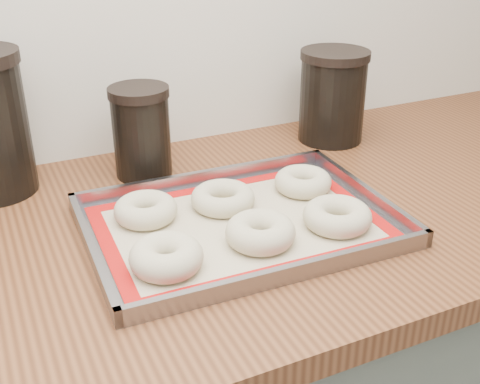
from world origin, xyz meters
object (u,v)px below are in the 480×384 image
baking_tray (240,223)px  canister_right (332,96)px  bagel_back_left (146,210)px  bagel_back_mid (223,198)px  bagel_back_right (303,182)px  bagel_front_mid (260,232)px  canister_mid (141,132)px  bagel_front_left (166,257)px  bagel_front_right (337,216)px

baking_tray → canister_right: (0.32, 0.25, 0.09)m
bagel_back_left → bagel_back_mid: bagel_back_left is taller
bagel_back_right → bagel_back_mid: bearing=178.9°
bagel_front_mid → canister_mid: 0.33m
bagel_front_left → bagel_back_right: bagel_front_left is taller
bagel_back_right → bagel_back_left: bearing=176.8°
canister_mid → bagel_front_mid: bearing=-75.8°
bagel_front_mid → bagel_front_left: bearing=-177.7°
bagel_front_left → bagel_back_mid: (0.14, 0.13, -0.00)m
baking_tray → bagel_back_left: size_ratio=4.82×
bagel_back_mid → bagel_front_left: bearing=-136.9°
bagel_front_left → canister_mid: size_ratio=0.62×
bagel_front_mid → canister_right: (0.32, 0.31, 0.07)m
baking_tray → bagel_front_mid: size_ratio=4.62×
bagel_front_left → canister_right: canister_right is taller
bagel_front_right → baking_tray: bearing=152.7°
baking_tray → bagel_back_right: (0.15, 0.06, 0.01)m
bagel_back_right → canister_right: bearing=47.2°
bagel_front_right → bagel_back_mid: bagel_front_right is taller
canister_mid → bagel_back_mid: bearing=-68.3°
bagel_back_left → bagel_back_right: bagel_back_left is taller
bagel_back_left → canister_mid: (0.05, 0.17, 0.06)m
bagel_back_right → canister_right: size_ratio=0.52×
baking_tray → canister_mid: canister_mid is taller
baking_tray → bagel_back_right: bearing=22.2°
bagel_back_right → bagel_front_mid: bearing=-139.5°
bagel_front_left → bagel_back_left: bearing=83.9°
bagel_front_left → canister_right: size_ratio=0.54×
bagel_front_mid → bagel_back_right: (0.14, 0.12, -0.00)m
bagel_back_left → bagel_back_right: 0.27m
bagel_front_left → bagel_back_mid: bearing=43.1°
baking_tray → bagel_back_mid: bagel_back_mid is taller
baking_tray → bagel_front_right: (0.13, -0.07, 0.02)m
bagel_back_mid → bagel_back_right: (0.15, -0.00, 0.00)m
baking_tray → canister_right: canister_right is taller
bagel_back_left → baking_tray: bearing=-30.8°
bagel_front_mid → bagel_back_left: 0.19m
bagel_front_left → baking_tray: bearing=25.9°
bagel_back_left → bagel_back_right: size_ratio=1.02×
baking_tray → bagel_front_left: size_ratio=4.69×
baking_tray → bagel_front_right: bearing=-27.3°
bagel_front_right → bagel_back_left: same height
bagel_back_left → canister_mid: size_ratio=0.60×
bagel_front_right → bagel_back_mid: bearing=135.4°
baking_tray → canister_mid: 0.27m
bagel_back_right → canister_mid: 0.30m
bagel_front_mid → bagel_back_mid: (-0.00, 0.12, -0.00)m
bagel_front_left → bagel_front_mid: bearing=2.3°
bagel_back_left → bagel_back_mid: 0.12m
baking_tray → bagel_back_mid: size_ratio=4.58×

